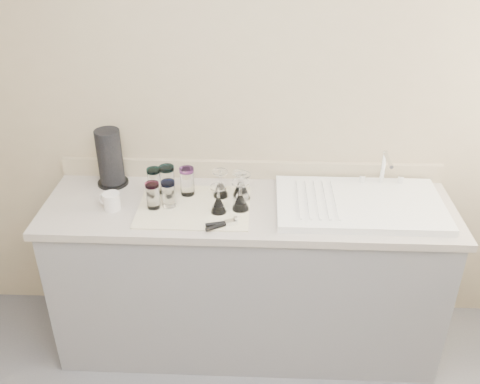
{
  "coord_description": "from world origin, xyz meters",
  "views": [
    {
      "loc": [
        0.06,
        -1.1,
        2.28
      ],
      "look_at": [
        -0.04,
        1.15,
        1.0
      ],
      "focal_mm": 40.0,
      "sensor_mm": 36.0,
      "label": 1
    }
  ],
  "objects_px": {
    "tumbler_teal": "(154,181)",
    "goblet_front_left": "(218,203)",
    "goblet_back_right": "(240,188)",
    "white_mug": "(111,201)",
    "tumbler_cyan": "(167,180)",
    "sink_unit": "(360,203)",
    "paper_towel_roll": "(110,158)",
    "goblet_front_right": "(240,200)",
    "can_opener": "(222,224)",
    "goblet_back_left": "(221,188)",
    "tumbler_purple": "(187,181)",
    "tumbler_magenta": "(153,195)",
    "tumbler_blue": "(169,194)",
    "goblet_extra": "(243,190)"
  },
  "relations": [
    {
      "from": "tumbler_teal",
      "to": "goblet_back_right",
      "type": "height_order",
      "value": "tumbler_teal"
    },
    {
      "from": "tumbler_teal",
      "to": "goblet_front_left",
      "type": "distance_m",
      "value": 0.38
    },
    {
      "from": "goblet_extra",
      "to": "can_opener",
      "type": "height_order",
      "value": "goblet_extra"
    },
    {
      "from": "sink_unit",
      "to": "paper_towel_roll",
      "type": "height_order",
      "value": "paper_towel_roll"
    },
    {
      "from": "sink_unit",
      "to": "goblet_front_right",
      "type": "relative_size",
      "value": 5.44
    },
    {
      "from": "tumbler_blue",
      "to": "goblet_back_left",
      "type": "bearing_deg",
      "value": 23.89
    },
    {
      "from": "tumbler_teal",
      "to": "goblet_front_left",
      "type": "relative_size",
      "value": 1.0
    },
    {
      "from": "goblet_back_right",
      "to": "paper_towel_roll",
      "type": "xyz_separation_m",
      "value": [
        -0.69,
        0.11,
        0.1
      ]
    },
    {
      "from": "tumbler_purple",
      "to": "goblet_back_right",
      "type": "height_order",
      "value": "tumbler_purple"
    },
    {
      "from": "sink_unit",
      "to": "goblet_front_left",
      "type": "xyz_separation_m",
      "value": [
        -0.7,
        -0.09,
        0.04
      ]
    },
    {
      "from": "sink_unit",
      "to": "goblet_extra",
      "type": "xyz_separation_m",
      "value": [
        -0.58,
        0.05,
        0.03
      ]
    },
    {
      "from": "tumbler_teal",
      "to": "tumbler_cyan",
      "type": "height_order",
      "value": "tumbler_cyan"
    },
    {
      "from": "tumbler_cyan",
      "to": "can_opener",
      "type": "bearing_deg",
      "value": -44.63
    },
    {
      "from": "goblet_back_right",
      "to": "goblet_front_right",
      "type": "height_order",
      "value": "goblet_front_right"
    },
    {
      "from": "goblet_front_right",
      "to": "can_opener",
      "type": "distance_m",
      "value": 0.18
    },
    {
      "from": "tumbler_cyan",
      "to": "can_opener",
      "type": "distance_m",
      "value": 0.43
    },
    {
      "from": "can_opener",
      "to": "white_mug",
      "type": "height_order",
      "value": "white_mug"
    },
    {
      "from": "tumbler_cyan",
      "to": "goblet_extra",
      "type": "bearing_deg",
      "value": -4.41
    },
    {
      "from": "tumbler_blue",
      "to": "goblet_front_left",
      "type": "distance_m",
      "value": 0.25
    },
    {
      "from": "goblet_back_left",
      "to": "tumbler_magenta",
      "type": "bearing_deg",
      "value": -158.24
    },
    {
      "from": "tumbler_purple",
      "to": "can_opener",
      "type": "xyz_separation_m",
      "value": [
        0.2,
        -0.29,
        -0.07
      ]
    },
    {
      "from": "sink_unit",
      "to": "can_opener",
      "type": "relative_size",
      "value": 5.29
    },
    {
      "from": "goblet_back_right",
      "to": "white_mug",
      "type": "distance_m",
      "value": 0.64
    },
    {
      "from": "tumbler_blue",
      "to": "goblet_back_left",
      "type": "xyz_separation_m",
      "value": [
        0.25,
        0.11,
        -0.02
      ]
    },
    {
      "from": "paper_towel_roll",
      "to": "tumbler_purple",
      "type": "bearing_deg",
      "value": -14.51
    },
    {
      "from": "goblet_back_right",
      "to": "can_opener",
      "type": "height_order",
      "value": "goblet_back_right"
    },
    {
      "from": "tumbler_cyan",
      "to": "goblet_front_left",
      "type": "height_order",
      "value": "tumbler_cyan"
    },
    {
      "from": "sink_unit",
      "to": "goblet_extra",
      "type": "distance_m",
      "value": 0.59
    },
    {
      "from": "tumbler_teal",
      "to": "goblet_extra",
      "type": "height_order",
      "value": "tumbler_teal"
    },
    {
      "from": "tumbler_blue",
      "to": "goblet_back_right",
      "type": "distance_m",
      "value": 0.37
    },
    {
      "from": "sink_unit",
      "to": "goblet_back_left",
      "type": "xyz_separation_m",
      "value": [
        -0.7,
        0.07,
        0.04
      ]
    },
    {
      "from": "tumbler_cyan",
      "to": "tumbler_magenta",
      "type": "relative_size",
      "value": 1.14
    },
    {
      "from": "goblet_back_right",
      "to": "can_opener",
      "type": "xyz_separation_m",
      "value": [
        -0.07,
        -0.29,
        -0.03
      ]
    },
    {
      "from": "tumbler_cyan",
      "to": "paper_towel_roll",
      "type": "relative_size",
      "value": 0.5
    },
    {
      "from": "goblet_front_left",
      "to": "goblet_extra",
      "type": "relative_size",
      "value": 1.03
    },
    {
      "from": "tumbler_cyan",
      "to": "can_opener",
      "type": "relative_size",
      "value": 1.0
    },
    {
      "from": "tumbler_cyan",
      "to": "white_mug",
      "type": "bearing_deg",
      "value": -149.46
    },
    {
      "from": "tumbler_blue",
      "to": "paper_towel_roll",
      "type": "distance_m",
      "value": 0.42
    },
    {
      "from": "goblet_back_right",
      "to": "goblet_front_left",
      "type": "bearing_deg",
      "value": -120.11
    },
    {
      "from": "sink_unit",
      "to": "tumbler_teal",
      "type": "relative_size",
      "value": 5.82
    },
    {
      "from": "goblet_back_left",
      "to": "tumbler_blue",
      "type": "bearing_deg",
      "value": -156.11
    },
    {
      "from": "tumbler_blue",
      "to": "goblet_front_right",
      "type": "distance_m",
      "value": 0.36
    },
    {
      "from": "tumbler_cyan",
      "to": "can_opener",
      "type": "xyz_separation_m",
      "value": [
        0.3,
        -0.29,
        -0.07
      ]
    },
    {
      "from": "tumbler_magenta",
      "to": "goblet_back_left",
      "type": "xyz_separation_m",
      "value": [
        0.32,
        0.13,
        -0.02
      ]
    },
    {
      "from": "sink_unit",
      "to": "white_mug",
      "type": "height_order",
      "value": "sink_unit"
    },
    {
      "from": "tumbler_teal",
      "to": "goblet_front_right",
      "type": "height_order",
      "value": "goblet_front_right"
    },
    {
      "from": "tumbler_blue",
      "to": "paper_towel_roll",
      "type": "bearing_deg",
      "value": 146.07
    },
    {
      "from": "goblet_front_right",
      "to": "paper_towel_roll",
      "type": "distance_m",
      "value": 0.74
    },
    {
      "from": "tumbler_cyan",
      "to": "paper_towel_roll",
      "type": "bearing_deg",
      "value": 161.46
    },
    {
      "from": "tumbler_magenta",
      "to": "goblet_front_right",
      "type": "height_order",
      "value": "goblet_front_right"
    }
  ]
}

